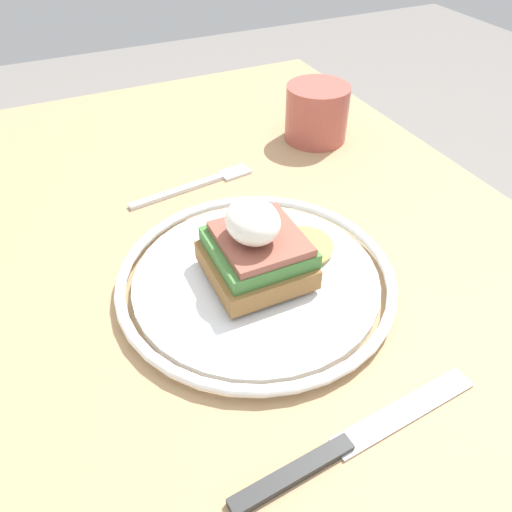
{
  "coord_description": "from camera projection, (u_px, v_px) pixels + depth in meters",
  "views": [
    {
      "loc": [
        0.32,
        -0.12,
        1.07
      ],
      "look_at": [
        0.01,
        0.02,
        0.78
      ],
      "focal_mm": 35.0,
      "sensor_mm": 36.0,
      "label": 1
    }
  ],
  "objects": [
    {
      "name": "dining_table",
      "position": [
        232.0,
        366.0,
        0.55
      ],
      "size": [
        0.98,
        0.69,
        0.75
      ],
      "color": "tan",
      "rests_on": "ground_plane"
    },
    {
      "name": "plate",
      "position": [
        256.0,
        278.0,
        0.46
      ],
      "size": [
        0.26,
        0.26,
        0.02
      ],
      "color": "silver",
      "rests_on": "dining_table"
    },
    {
      "name": "sandwich",
      "position": [
        258.0,
        248.0,
        0.44
      ],
      "size": [
        0.09,
        0.13,
        0.08
      ],
      "color": "olive",
      "rests_on": "plate"
    },
    {
      "name": "fork",
      "position": [
        198.0,
        184.0,
        0.59
      ],
      "size": [
        0.04,
        0.16,
        0.0
      ],
      "color": "silver",
      "rests_on": "dining_table"
    },
    {
      "name": "knife",
      "position": [
        341.0,
        447.0,
        0.34
      ],
      "size": [
        0.03,
        0.2,
        0.01
      ],
      "color": "#2D2D2D",
      "rests_on": "dining_table"
    },
    {
      "name": "cup",
      "position": [
        317.0,
        112.0,
        0.66
      ],
      "size": [
        0.08,
        0.08,
        0.07
      ],
      "color": "#AD5147",
      "rests_on": "dining_table"
    }
  ]
}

